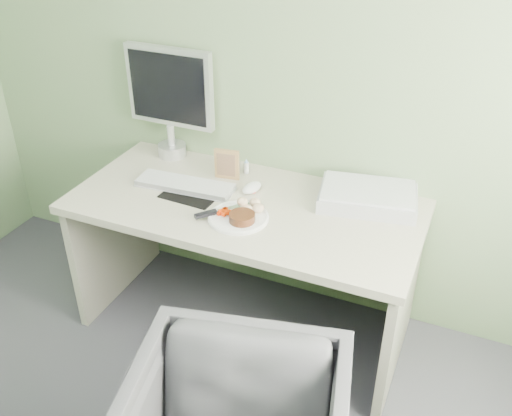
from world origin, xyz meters
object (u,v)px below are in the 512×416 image
at_px(plate, 238,217).
at_px(monitor, 170,96).
at_px(desk, 245,236).
at_px(scanner, 368,197).

height_order(plate, monitor, monitor).
bearing_deg(plate, monitor, 142.42).
xyz_separation_m(desk, scanner, (0.51, 0.22, 0.22)).
height_order(desk, plate, plate).
distance_m(desk, monitor, 0.81).
relative_size(desk, plate, 6.02).
height_order(scanner, monitor, monitor).
distance_m(desk, plate, 0.23).
bearing_deg(desk, scanner, 22.72).
relative_size(scanner, monitor, 0.76).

